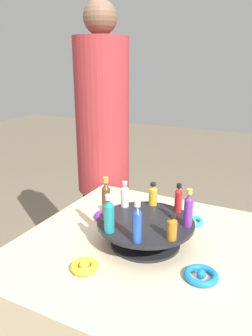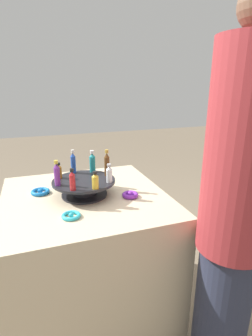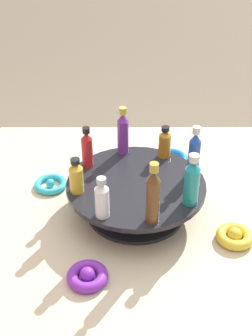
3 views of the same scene
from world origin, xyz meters
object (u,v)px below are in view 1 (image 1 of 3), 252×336
(bottle_clear, at_px, (125,195))
(ribbon_bow_blue, at_px, (201,275))
(bottle_purple, at_px, (188,209))
(bottle_brown, at_px, (106,199))
(bottle_amber, at_px, (172,228))
(bottle_teal, at_px, (109,215))
(display_stand, at_px, (145,230))
(ribbon_bow_purple, at_px, (105,215))
(person_figure, at_px, (103,164))
(ribbon_bow_gold, at_px, (84,266))
(ribbon_bow_teal, at_px, (192,221))
(bottle_gold, at_px, (153,195))
(bottle_blue, at_px, (137,223))
(bottle_red, at_px, (178,199))

(bottle_clear, relative_size, ribbon_bow_blue, 0.97)
(bottle_purple, relative_size, bottle_brown, 0.89)
(bottle_amber, bearing_deg, bottle_teal, -167.04)
(display_stand, distance_m, bottle_purple, 0.17)
(bottle_clear, relative_size, bottle_amber, 1.15)
(bottle_amber, xyz_separation_m, ribbon_bow_purple, (-0.34, 0.18, -0.11))
(ribbon_bow_blue, xyz_separation_m, person_figure, (-0.72, 0.66, 0.06))
(bottle_purple, xyz_separation_m, ribbon_bow_blue, (0.09, -0.13, -0.14))
(ribbon_bow_gold, distance_m, person_figure, 0.87)
(bottle_clear, xyz_separation_m, ribbon_bow_teal, (0.22, 0.15, -0.12))
(bottle_gold, bearing_deg, display_stand, -77.04)
(bottle_blue, bearing_deg, bottle_gold, 102.96)
(ribbon_bow_purple, distance_m, ribbon_bow_teal, 0.35)
(bottle_red, bearing_deg, bottle_gold, 170.46)
(bottle_gold, bearing_deg, bottle_amber, -54.54)
(display_stand, xyz_separation_m, bottle_red, (0.07, 0.12, 0.08))
(bottle_purple, relative_size, bottle_teal, 1.03)
(ribbon_bow_blue, bearing_deg, display_stand, 155.16)
(bottle_gold, distance_m, ribbon_bow_purple, 0.23)
(bottle_teal, distance_m, bottle_blue, 0.11)
(bottle_purple, bearing_deg, ribbon_bow_teal, 99.79)
(bottle_brown, distance_m, person_figure, 0.69)
(bottle_gold, xyz_separation_m, bottle_blue, (0.06, -0.27, 0.02))
(bottle_gold, xyz_separation_m, ribbon_bow_purple, (-0.19, -0.03, -0.11))
(bottle_brown, xyz_separation_m, ribbon_bow_purple, (-0.09, 0.13, -0.14))
(person_figure, bearing_deg, bottle_red, 10.74)
(bottle_purple, xyz_separation_m, ribbon_bow_gold, (-0.24, -0.25, -0.13))
(ribbon_bow_purple, bearing_deg, bottle_clear, -15.54)
(bottle_purple, height_order, bottle_brown, bottle_brown)
(ribbon_bow_gold, bearing_deg, bottle_blue, 32.77)
(bottle_clear, bearing_deg, display_stand, -32.04)
(bottle_amber, height_order, person_figure, person_figure)
(bottle_blue, xyz_separation_m, ribbon_bow_blue, (0.19, 0.03, -0.14))
(bottle_brown, bearing_deg, bottle_red, 35.46)
(bottle_gold, xyz_separation_m, ribbon_bow_blue, (0.25, -0.24, -0.12))
(bottle_red, bearing_deg, bottle_clear, -167.04)
(display_stand, height_order, ribbon_bow_blue, display_stand)
(bottle_teal, xyz_separation_m, bottle_blue, (0.11, -0.02, 0.00))
(bottle_teal, bearing_deg, display_stand, 57.96)
(bottle_teal, bearing_deg, bottle_purple, 35.46)
(bottle_gold, relative_size, bottle_teal, 0.70)
(display_stand, bearing_deg, bottle_amber, -32.04)
(bottle_red, distance_m, bottle_blue, 0.26)
(bottle_red, xyz_separation_m, bottle_blue, (-0.04, -0.25, 0.01))
(bottle_clear, height_order, bottle_teal, bottle_teal)
(display_stand, distance_m, bottle_amber, 0.16)
(bottle_purple, relative_size, ribbon_bow_purple, 1.50)
(bottle_purple, xyz_separation_m, bottle_teal, (-0.21, -0.15, -0.00))
(bottle_gold, height_order, ribbon_bow_teal, bottle_gold)
(bottle_brown, relative_size, bottle_teal, 1.16)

